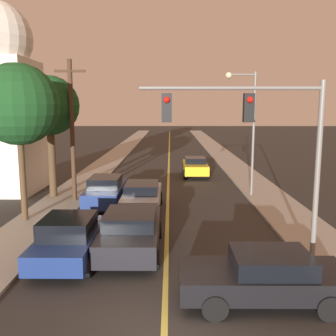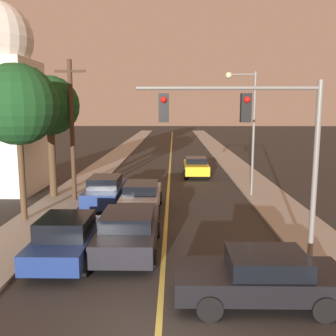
{
  "view_description": "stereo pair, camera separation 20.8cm",
  "coord_description": "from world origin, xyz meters",
  "px_view_note": "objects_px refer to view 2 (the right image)",
  "views": [
    {
      "loc": [
        0.13,
        -7.78,
        5.07
      ],
      "look_at": [
        0.0,
        13.84,
        1.6
      ],
      "focal_mm": 40.0,
      "sensor_mm": 36.0,
      "label": 1
    },
    {
      "loc": [
        0.34,
        -7.78,
        5.07
      ],
      "look_at": [
        0.0,
        13.84,
        1.6
      ],
      "focal_mm": 40.0,
      "sensor_mm": 36.0,
      "label": 2
    }
  ],
  "objects_px": {
    "car_crossing_right": "(261,277)",
    "traffic_signal_mast": "(256,132)",
    "car_near_lane_second": "(141,196)",
    "tree_left_far": "(50,107)",
    "car_outer_lane_second": "(106,191)",
    "car_outer_lane_front": "(67,238)",
    "tree_left_near": "(18,105)",
    "streetlamp_right": "(247,117)",
    "car_near_lane_front": "(129,231)",
    "utility_pole_left": "(72,128)",
    "car_far_oncoming": "(196,166)"
  },
  "relations": [
    {
      "from": "tree_left_far",
      "to": "car_crossing_right",
      "type": "bearing_deg",
      "value": -51.54
    },
    {
      "from": "car_far_oncoming",
      "to": "car_crossing_right",
      "type": "bearing_deg",
      "value": 91.88
    },
    {
      "from": "car_near_lane_second",
      "to": "car_outer_lane_second",
      "type": "bearing_deg",
      "value": 150.8
    },
    {
      "from": "car_outer_lane_front",
      "to": "car_far_oncoming",
      "type": "distance_m",
      "value": 16.72
    },
    {
      "from": "car_near_lane_front",
      "to": "car_near_lane_second",
      "type": "distance_m",
      "value": 5.25
    },
    {
      "from": "car_outer_lane_second",
      "to": "traffic_signal_mast",
      "type": "height_order",
      "value": "traffic_signal_mast"
    },
    {
      "from": "car_near_lane_second",
      "to": "traffic_signal_mast",
      "type": "relative_size",
      "value": 0.78
    },
    {
      "from": "car_outer_lane_second",
      "to": "utility_pole_left",
      "type": "relative_size",
      "value": 0.6
    },
    {
      "from": "car_crossing_right",
      "to": "traffic_signal_mast",
      "type": "height_order",
      "value": "traffic_signal_mast"
    },
    {
      "from": "car_outer_lane_front",
      "to": "traffic_signal_mast",
      "type": "relative_size",
      "value": 0.72
    },
    {
      "from": "car_far_oncoming",
      "to": "utility_pole_left",
      "type": "xyz_separation_m",
      "value": [
        -7.09,
        -7.95,
        3.26
      ]
    },
    {
      "from": "car_near_lane_second",
      "to": "tree_left_far",
      "type": "height_order",
      "value": "tree_left_far"
    },
    {
      "from": "car_near_lane_front",
      "to": "car_outer_lane_front",
      "type": "relative_size",
      "value": 1.1
    },
    {
      "from": "car_near_lane_second",
      "to": "car_far_oncoming",
      "type": "distance_m",
      "value": 10.37
    },
    {
      "from": "car_far_oncoming",
      "to": "tree_left_far",
      "type": "distance_m",
      "value": 11.92
    },
    {
      "from": "car_outer_lane_front",
      "to": "car_near_lane_second",
      "type": "bearing_deg",
      "value": 71.93
    },
    {
      "from": "car_near_lane_front",
      "to": "traffic_signal_mast",
      "type": "xyz_separation_m",
      "value": [
        4.19,
        -0.83,
        3.56
      ]
    },
    {
      "from": "car_crossing_right",
      "to": "car_far_oncoming",
      "type": "bearing_deg",
      "value": 1.88
    },
    {
      "from": "car_outer_lane_second",
      "to": "streetlamp_right",
      "type": "distance_m",
      "value": 8.79
    },
    {
      "from": "car_near_lane_second",
      "to": "car_outer_lane_second",
      "type": "relative_size",
      "value": 1.01
    },
    {
      "from": "car_crossing_right",
      "to": "traffic_signal_mast",
      "type": "relative_size",
      "value": 0.76
    },
    {
      "from": "car_outer_lane_front",
      "to": "utility_pole_left",
      "type": "xyz_separation_m",
      "value": [
        -1.85,
        7.92,
        3.23
      ]
    },
    {
      "from": "car_near_lane_second",
      "to": "car_near_lane_front",
      "type": "bearing_deg",
      "value": -90.0
    },
    {
      "from": "car_near_lane_front",
      "to": "tree_left_far",
      "type": "bearing_deg",
      "value": 123.26
    },
    {
      "from": "utility_pole_left",
      "to": "tree_left_far",
      "type": "xyz_separation_m",
      "value": [
        -1.43,
        0.88,
        1.15
      ]
    },
    {
      "from": "car_outer_lane_front",
      "to": "car_crossing_right",
      "type": "height_order",
      "value": "car_outer_lane_front"
    },
    {
      "from": "car_near_lane_front",
      "to": "utility_pole_left",
      "type": "distance_m",
      "value": 8.72
    },
    {
      "from": "utility_pole_left",
      "to": "traffic_signal_mast",
      "type": "bearing_deg",
      "value": -44.82
    },
    {
      "from": "car_outer_lane_second",
      "to": "tree_left_near",
      "type": "bearing_deg",
      "value": -137.81
    },
    {
      "from": "car_outer_lane_second",
      "to": "car_near_lane_second",
      "type": "bearing_deg",
      "value": -29.2
    },
    {
      "from": "car_near_lane_second",
      "to": "utility_pole_left",
      "type": "relative_size",
      "value": 0.61
    },
    {
      "from": "tree_left_near",
      "to": "car_outer_lane_front",
      "type": "bearing_deg",
      "value": -53.41
    },
    {
      "from": "tree_left_near",
      "to": "streetlamp_right",
      "type": "bearing_deg",
      "value": 24.7
    },
    {
      "from": "car_near_lane_front",
      "to": "car_outer_lane_front",
      "type": "bearing_deg",
      "value": -158.17
    },
    {
      "from": "car_near_lane_second",
      "to": "streetlamp_right",
      "type": "height_order",
      "value": "streetlamp_right"
    },
    {
      "from": "car_outer_lane_front",
      "to": "tree_left_far",
      "type": "distance_m",
      "value": 10.37
    },
    {
      "from": "utility_pole_left",
      "to": "car_near_lane_second",
      "type": "bearing_deg",
      "value": -26.28
    },
    {
      "from": "car_outer_lane_front",
      "to": "utility_pole_left",
      "type": "relative_size",
      "value": 0.56
    },
    {
      "from": "car_near_lane_front",
      "to": "tree_left_far",
      "type": "relative_size",
      "value": 0.69
    },
    {
      "from": "car_far_oncoming",
      "to": "traffic_signal_mast",
      "type": "distance_m",
      "value": 16.34
    },
    {
      "from": "car_far_oncoming",
      "to": "car_crossing_right",
      "type": "relative_size",
      "value": 0.93
    },
    {
      "from": "car_outer_lane_second",
      "to": "traffic_signal_mast",
      "type": "distance_m",
      "value": 10.1
    },
    {
      "from": "streetlamp_right",
      "to": "car_far_oncoming",
      "type": "bearing_deg",
      "value": 109.99
    },
    {
      "from": "streetlamp_right",
      "to": "car_outer_lane_second",
      "type": "bearing_deg",
      "value": -164.62
    },
    {
      "from": "car_crossing_right",
      "to": "tree_left_far",
      "type": "xyz_separation_m",
      "value": [
        -9.14,
        11.5,
        4.44
      ]
    },
    {
      "from": "car_near_lane_second",
      "to": "streetlamp_right",
      "type": "bearing_deg",
      "value": 29.43
    },
    {
      "from": "streetlamp_right",
      "to": "tree_left_far",
      "type": "distance_m",
      "value": 10.96
    },
    {
      "from": "car_crossing_right",
      "to": "tree_left_far",
      "type": "relative_size",
      "value": 0.66
    },
    {
      "from": "streetlamp_right",
      "to": "car_near_lane_front",
      "type": "bearing_deg",
      "value": -123.9
    },
    {
      "from": "car_near_lane_second",
      "to": "tree_left_near",
      "type": "bearing_deg",
      "value": -160.99
    }
  ]
}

